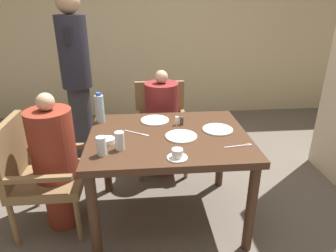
{
  "coord_description": "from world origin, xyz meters",
  "views": [
    {
      "loc": [
        -0.19,
        -1.99,
        1.66
      ],
      "look_at": [
        0.0,
        0.05,
        0.79
      ],
      "focal_mm": 32.0,
      "sensor_mm": 36.0,
      "label": 1
    }
  ],
  "objects_px": {
    "diner_in_left_chair": "(55,162)",
    "glass_tall_mid": "(120,141)",
    "plate_dessert_center": "(218,129)",
    "plate_main_left": "(155,120)",
    "glass_tall_near": "(101,146)",
    "chair_left_side": "(38,171)",
    "diner_in_far_chair": "(162,122)",
    "standing_host": "(76,76)",
    "chair_far_side": "(161,123)",
    "teacup_with_saucer": "(177,155)",
    "bowl_small": "(107,141)",
    "water_bottle": "(100,108)"
  },
  "relations": [
    {
      "from": "chair_left_side",
      "to": "glass_tall_near",
      "type": "xyz_separation_m",
      "value": [
        0.53,
        -0.27,
        0.32
      ]
    },
    {
      "from": "diner_in_left_chair",
      "to": "glass_tall_mid",
      "type": "xyz_separation_m",
      "value": [
        0.5,
        -0.2,
        0.25
      ]
    },
    {
      "from": "chair_left_side",
      "to": "plate_dessert_center",
      "type": "bearing_deg",
      "value": 2.0
    },
    {
      "from": "chair_left_side",
      "to": "teacup_with_saucer",
      "type": "height_order",
      "value": "chair_left_side"
    },
    {
      "from": "glass_tall_mid",
      "to": "plate_main_left",
      "type": "bearing_deg",
      "value": 62.1
    },
    {
      "from": "chair_far_side",
      "to": "plate_main_left",
      "type": "distance_m",
      "value": 0.64
    },
    {
      "from": "chair_far_side",
      "to": "glass_tall_mid",
      "type": "distance_m",
      "value": 1.16
    },
    {
      "from": "plate_dessert_center",
      "to": "teacup_with_saucer",
      "type": "xyz_separation_m",
      "value": [
        -0.36,
        -0.4,
        0.02
      ]
    },
    {
      "from": "water_bottle",
      "to": "glass_tall_mid",
      "type": "height_order",
      "value": "water_bottle"
    },
    {
      "from": "diner_in_far_chair",
      "to": "water_bottle",
      "type": "distance_m",
      "value": 0.74
    },
    {
      "from": "water_bottle",
      "to": "glass_tall_near",
      "type": "relative_size",
      "value": 1.95
    },
    {
      "from": "diner_in_left_chair",
      "to": "bowl_small",
      "type": "xyz_separation_m",
      "value": [
        0.4,
        -0.1,
        0.2
      ]
    },
    {
      "from": "diner_in_far_chair",
      "to": "bowl_small",
      "type": "xyz_separation_m",
      "value": [
        -0.44,
        -0.82,
        0.21
      ]
    },
    {
      "from": "teacup_with_saucer",
      "to": "glass_tall_mid",
      "type": "relative_size",
      "value": 1.05
    },
    {
      "from": "teacup_with_saucer",
      "to": "plate_dessert_center",
      "type": "bearing_deg",
      "value": 48.48
    },
    {
      "from": "chair_left_side",
      "to": "plate_main_left",
      "type": "height_order",
      "value": "chair_left_side"
    },
    {
      "from": "plate_main_left",
      "to": "bowl_small",
      "type": "height_order",
      "value": "bowl_small"
    },
    {
      "from": "chair_left_side",
      "to": "chair_far_side",
      "type": "bearing_deg",
      "value": 41.22
    },
    {
      "from": "plate_main_left",
      "to": "bowl_small",
      "type": "relative_size",
      "value": 2.24
    },
    {
      "from": "teacup_with_saucer",
      "to": "glass_tall_near",
      "type": "height_order",
      "value": "glass_tall_near"
    },
    {
      "from": "plate_main_left",
      "to": "plate_dessert_center",
      "type": "relative_size",
      "value": 1.0
    },
    {
      "from": "diner_in_far_chair",
      "to": "glass_tall_near",
      "type": "distance_m",
      "value": 1.12
    },
    {
      "from": "diner_in_left_chair",
      "to": "plate_main_left",
      "type": "bearing_deg",
      "value": 20.27
    },
    {
      "from": "chair_left_side",
      "to": "standing_host",
      "type": "relative_size",
      "value": 0.5
    },
    {
      "from": "standing_host",
      "to": "plate_dessert_center",
      "type": "relative_size",
      "value": 7.63
    },
    {
      "from": "diner_in_far_chair",
      "to": "plate_main_left",
      "type": "distance_m",
      "value": 0.49
    },
    {
      "from": "diner_in_far_chair",
      "to": "teacup_with_saucer",
      "type": "bearing_deg",
      "value": -88.86
    },
    {
      "from": "teacup_with_saucer",
      "to": "bowl_small",
      "type": "bearing_deg",
      "value": 150.39
    },
    {
      "from": "standing_host",
      "to": "plate_main_left",
      "type": "bearing_deg",
      "value": -46.68
    },
    {
      "from": "chair_far_side",
      "to": "bowl_small",
      "type": "bearing_deg",
      "value": -114.49
    },
    {
      "from": "plate_dessert_center",
      "to": "glass_tall_near",
      "type": "distance_m",
      "value": 0.89
    },
    {
      "from": "glass_tall_near",
      "to": "standing_host",
      "type": "bearing_deg",
      "value": 106.1
    },
    {
      "from": "diner_in_far_chair",
      "to": "standing_host",
      "type": "distance_m",
      "value": 1.0
    },
    {
      "from": "chair_far_side",
      "to": "teacup_with_saucer",
      "type": "distance_m",
      "value": 1.25
    },
    {
      "from": "plate_main_left",
      "to": "glass_tall_near",
      "type": "distance_m",
      "value": 0.66
    },
    {
      "from": "plate_dessert_center",
      "to": "glass_tall_mid",
      "type": "distance_m",
      "value": 0.77
    },
    {
      "from": "plate_main_left",
      "to": "teacup_with_saucer",
      "type": "bearing_deg",
      "value": -80.26
    },
    {
      "from": "diner_in_left_chair",
      "to": "plate_main_left",
      "type": "xyz_separation_m",
      "value": [
        0.75,
        0.28,
        0.19
      ]
    },
    {
      "from": "diner_in_left_chair",
      "to": "glass_tall_near",
      "type": "bearing_deg",
      "value": -34.81
    },
    {
      "from": "plate_dessert_center",
      "to": "bowl_small",
      "type": "bearing_deg",
      "value": -169.88
    },
    {
      "from": "water_bottle",
      "to": "teacup_with_saucer",
      "type": "bearing_deg",
      "value": -50.43
    },
    {
      "from": "diner_in_left_chair",
      "to": "standing_host",
      "type": "distance_m",
      "value": 1.15
    },
    {
      "from": "chair_left_side",
      "to": "glass_tall_near",
      "type": "height_order",
      "value": "chair_left_side"
    },
    {
      "from": "glass_tall_near",
      "to": "bowl_small",
      "type": "bearing_deg",
      "value": 83.88
    },
    {
      "from": "plate_dessert_center",
      "to": "water_bottle",
      "type": "bearing_deg",
      "value": 164.1
    },
    {
      "from": "plate_main_left",
      "to": "glass_tall_near",
      "type": "xyz_separation_m",
      "value": [
        -0.37,
        -0.55,
        0.06
      ]
    },
    {
      "from": "glass_tall_near",
      "to": "plate_main_left",
      "type": "bearing_deg",
      "value": 56.18
    },
    {
      "from": "plate_main_left",
      "to": "chair_far_side",
      "type": "bearing_deg",
      "value": 81.42
    },
    {
      "from": "diner_in_left_chair",
      "to": "plate_main_left",
      "type": "distance_m",
      "value": 0.82
    },
    {
      "from": "teacup_with_saucer",
      "to": "bowl_small",
      "type": "distance_m",
      "value": 0.53
    }
  ]
}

